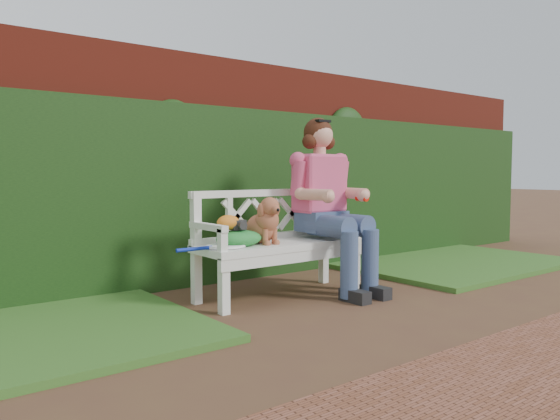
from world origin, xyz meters
TOP-DOWN VIEW (x-y plane):
  - ground at (0.00, 0.00)m, footprint 60.00×60.00m
  - brick_wall at (0.00, 1.90)m, footprint 10.00×0.30m
  - ivy_hedge at (0.00, 1.68)m, footprint 10.00×0.18m
  - grass_right at (2.40, 0.90)m, footprint 2.60×2.00m
  - garden_bench at (-0.17, 0.79)m, footprint 1.60×0.65m
  - seated_woman at (0.31, 0.77)m, footprint 0.86×1.04m
  - dog at (-0.37, 0.77)m, footprint 0.31×0.39m
  - tennis_racket at (-0.78, 0.74)m, footprint 0.67×0.39m
  - green_bag at (-0.62, 0.76)m, footprint 0.44×0.37m
  - camera_item at (-0.63, 0.76)m, footprint 0.12×0.10m
  - baseball_glove at (-0.70, 0.78)m, footprint 0.20×0.15m

SIDE VIEW (x-z plane):
  - ground at x=0.00m, z-range 0.00..0.00m
  - grass_right at x=2.40m, z-range 0.00..0.05m
  - garden_bench at x=-0.17m, z-range 0.00..0.48m
  - tennis_racket at x=-0.78m, z-range 0.48..0.51m
  - green_bag at x=-0.62m, z-range 0.48..0.61m
  - camera_item at x=-0.63m, z-range 0.61..0.69m
  - baseball_glove at x=-0.70m, z-range 0.61..0.73m
  - dog at x=-0.37m, z-range 0.48..0.87m
  - seated_woman at x=0.31m, z-range 0.00..1.62m
  - ivy_hedge at x=0.00m, z-range 0.00..1.70m
  - brick_wall at x=0.00m, z-range 0.00..2.20m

